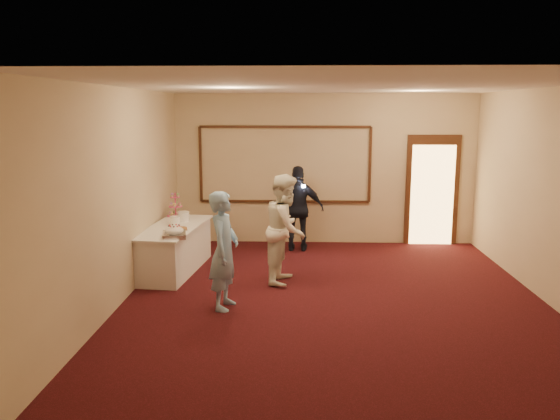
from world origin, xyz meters
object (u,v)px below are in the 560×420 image
(guest, at_px, (299,209))
(plate_stack_b, at_px, (184,216))
(man, at_px, (224,251))
(woman, at_px, (286,229))
(tart, at_px, (180,229))
(buffet_table, at_px, (174,249))
(pavlova_tray, at_px, (174,232))
(plate_stack_a, at_px, (175,221))
(cupcake_stand, at_px, (176,207))

(guest, bearing_deg, plate_stack_b, 29.36)
(man, height_order, guest, guest)
(plate_stack_b, xyz_separation_m, woman, (1.81, -0.93, 0.00))
(man, bearing_deg, guest, -8.65)
(tart, height_order, woman, woman)
(buffet_table, height_order, woman, woman)
(tart, bearing_deg, pavlova_tray, -89.81)
(plate_stack_a, relative_size, man, 0.11)
(buffet_table, relative_size, guest, 1.32)
(guest, bearing_deg, pavlova_tray, 51.70)
(pavlova_tray, xyz_separation_m, man, (0.89, -0.94, -0.04))
(plate_stack_a, distance_m, tart, 0.48)
(buffet_table, bearing_deg, tart, -60.06)
(pavlova_tray, relative_size, tart, 2.02)
(plate_stack_a, height_order, guest, guest)
(cupcake_stand, bearing_deg, plate_stack_a, -77.95)
(buffet_table, height_order, plate_stack_a, plate_stack_a)
(cupcake_stand, distance_m, plate_stack_a, 0.80)
(man, bearing_deg, plate_stack_b, 34.29)
(man, distance_m, guest, 3.30)
(cupcake_stand, relative_size, plate_stack_b, 2.33)
(buffet_table, distance_m, plate_stack_a, 0.47)
(plate_stack_a, bearing_deg, plate_stack_b, 76.96)
(cupcake_stand, xyz_separation_m, plate_stack_b, (0.24, -0.46, -0.08))
(plate_stack_a, bearing_deg, guest, 32.87)
(tart, distance_m, guest, 2.60)
(pavlova_tray, distance_m, cupcake_stand, 1.68)
(tart, height_order, man, man)
(cupcake_stand, bearing_deg, man, -64.25)
(buffet_table, relative_size, woman, 1.26)
(plate_stack_a, height_order, man, man)
(pavlova_tray, distance_m, plate_stack_b, 1.19)
(buffet_table, xyz_separation_m, guest, (2.09, 1.46, 0.43))
(cupcake_stand, height_order, woman, woman)
(pavlova_tray, distance_m, guest, 2.91)
(pavlova_tray, height_order, woman, woman)
(buffet_table, xyz_separation_m, tart, (0.19, -0.33, 0.41))
(plate_stack_b, distance_m, man, 2.35)
(cupcake_stand, relative_size, man, 0.29)
(plate_stack_b, bearing_deg, tart, -81.97)
(tart, relative_size, guest, 0.15)
(plate_stack_a, distance_m, woman, 1.98)
(tart, bearing_deg, guest, 43.28)
(guest, bearing_deg, man, 74.71)
(pavlova_tray, bearing_deg, plate_stack_a, 102.04)
(tart, distance_m, man, 1.63)
(buffet_table, distance_m, man, 2.05)
(pavlova_tray, bearing_deg, buffet_table, 104.32)
(plate_stack_b, bearing_deg, man, -64.71)
(pavlova_tray, relative_size, man, 0.31)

